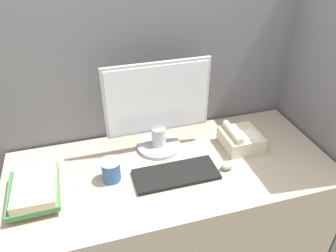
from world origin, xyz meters
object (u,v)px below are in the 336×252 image
object	(u,v)px
keyboard	(176,174)
book_stack	(34,191)
coffee_cup	(111,170)
desk_telephone	(240,139)
mouse	(227,167)
monitor	(158,111)

from	to	relation	value
keyboard	book_stack	size ratio (longest dim) A/B	1.35
coffee_cup	desk_telephone	size ratio (longest dim) A/B	0.57
desk_telephone	keyboard	bearing A→B (deg)	-161.81
desk_telephone	mouse	bearing A→B (deg)	-133.31
keyboard	desk_telephone	bearing A→B (deg)	18.19
mouse	desk_telephone	distance (m)	0.21
monitor	book_stack	world-z (taller)	monitor
monitor	coffee_cup	bearing A→B (deg)	-146.41
coffee_cup	desk_telephone	distance (m)	0.68
coffee_cup	desk_telephone	xyz separation A→B (m)	(0.68, 0.07, -0.01)
monitor	coffee_cup	distance (m)	0.37
mouse	keyboard	bearing A→B (deg)	174.62
book_stack	monitor	bearing A→B (deg)	19.12
keyboard	desk_telephone	world-z (taller)	desk_telephone
monitor	desk_telephone	xyz separation A→B (m)	(0.41, -0.11, -0.18)
book_stack	desk_telephone	bearing A→B (deg)	5.32
coffee_cup	book_stack	distance (m)	0.33
monitor	keyboard	xyz separation A→B (m)	(0.02, -0.24, -0.21)
mouse	coffee_cup	distance (m)	0.54
keyboard	book_stack	xyz separation A→B (m)	(-0.62, 0.03, 0.03)
coffee_cup	monitor	bearing A→B (deg)	33.59
monitor	book_stack	distance (m)	0.66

